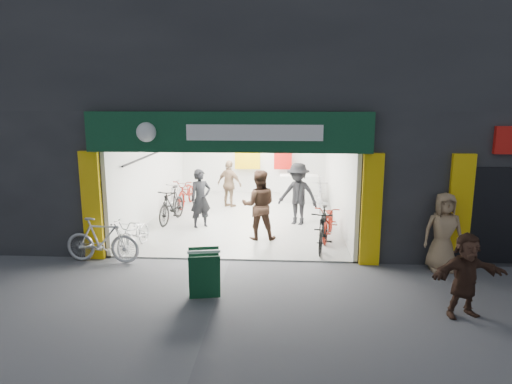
# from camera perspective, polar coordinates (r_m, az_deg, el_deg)

# --- Properties ---
(ground) EXTENTS (60.00, 60.00, 0.00)m
(ground) POSITION_cam_1_polar(r_m,az_deg,el_deg) (10.99, -3.28, -8.54)
(ground) COLOR #56565B
(ground) RESTS_ON ground
(building) EXTENTS (17.00, 10.27, 8.00)m
(building) POSITION_cam_1_polar(r_m,az_deg,el_deg) (15.25, 2.33, 13.57)
(building) COLOR #232326
(building) RESTS_ON ground
(bike_left_front) EXTENTS (0.81, 1.72, 0.87)m
(bike_left_front) POSITION_cam_1_polar(r_m,az_deg,el_deg) (11.96, -14.97, -5.06)
(bike_left_front) COLOR silver
(bike_left_front) RESTS_ON ground
(bike_left_midfront) EXTENTS (0.82, 1.91, 1.11)m
(bike_left_midfront) POSITION_cam_1_polar(r_m,az_deg,el_deg) (14.32, -10.50, -1.63)
(bike_left_midfront) COLOR black
(bike_left_midfront) RESTS_ON ground
(bike_left_midback) EXTENTS (0.77, 1.93, 1.00)m
(bike_left_midback) POSITION_cam_1_polar(r_m,az_deg,el_deg) (16.43, -8.67, -0.08)
(bike_left_midback) COLOR maroon
(bike_left_midback) RESTS_ON ground
(bike_left_back) EXTENTS (0.57, 1.67, 0.99)m
(bike_left_back) POSITION_cam_1_polar(r_m,az_deg,el_deg) (16.11, -9.99, -0.37)
(bike_left_back) COLOR #B9B9BE
(bike_left_back) RESTS_ON ground
(bike_right_front) EXTENTS (0.82, 1.88, 1.10)m
(bike_right_front) POSITION_cam_1_polar(r_m,az_deg,el_deg) (11.68, 8.36, -4.60)
(bike_right_front) COLOR black
(bike_right_front) RESTS_ON ground
(bike_right_mid) EXTENTS (1.02, 1.95, 0.98)m
(bike_right_mid) POSITION_cam_1_polar(r_m,az_deg,el_deg) (12.66, 9.09, -3.64)
(bike_right_mid) COLOR maroon
(bike_right_mid) RESTS_ON ground
(bike_right_back) EXTENTS (0.62, 1.87, 1.11)m
(bike_right_back) POSITION_cam_1_polar(r_m,az_deg,el_deg) (15.89, 7.99, -0.26)
(bike_right_back) COLOR #A7A7AC
(bike_right_back) RESTS_ON ground
(parked_bike) EXTENTS (1.83, 0.64, 1.08)m
(parked_bike) POSITION_cam_1_polar(r_m,az_deg,el_deg) (11.28, -18.67, -5.73)
(parked_bike) COLOR #B1B2B6
(parked_bike) RESTS_ON ground
(customer_a) EXTENTS (0.77, 0.71, 1.77)m
(customer_a) POSITION_cam_1_polar(r_m,az_deg,el_deg) (13.50, -6.93, -0.89)
(customer_a) COLOR black
(customer_a) RESTS_ON ground
(customer_b) EXTENTS (0.97, 0.78, 1.93)m
(customer_b) POSITION_cam_1_polar(r_m,az_deg,el_deg) (12.28, 0.36, -1.68)
(customer_b) COLOR #3D261B
(customer_b) RESTS_ON ground
(customer_c) EXTENTS (1.41, 1.13, 1.91)m
(customer_c) POSITION_cam_1_polar(r_m,az_deg,el_deg) (13.76, 5.26, -0.32)
(customer_c) COLOR black
(customer_c) RESTS_ON ground
(customer_d) EXTENTS (1.06, 0.82, 1.68)m
(customer_d) POSITION_cam_1_polar(r_m,az_deg,el_deg) (15.99, -3.34, 0.96)
(customer_d) COLOR #85684D
(customer_d) RESTS_ON ground
(pedestrian_near) EXTENTS (0.87, 0.57, 1.77)m
(pedestrian_near) POSITION_cam_1_polar(r_m,az_deg,el_deg) (10.94, 22.36, -4.64)
(pedestrian_near) COLOR #967857
(pedestrian_near) RESTS_ON ground
(pedestrian_far) EXTENTS (1.48, 0.78, 1.52)m
(pedestrian_far) POSITION_cam_1_polar(r_m,az_deg,el_deg) (8.86, 24.70, -9.42)
(pedestrian_far) COLOR #3C251B
(pedestrian_far) RESTS_ON ground
(sandwich_board) EXTENTS (0.70, 0.71, 0.92)m
(sandwich_board) POSITION_cam_1_polar(r_m,az_deg,el_deg) (8.92, -6.47, -9.99)
(sandwich_board) COLOR #0F3D21
(sandwich_board) RESTS_ON ground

